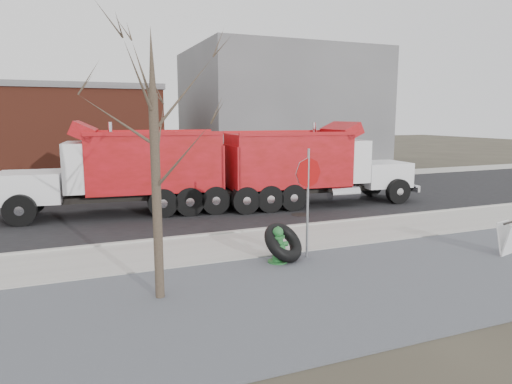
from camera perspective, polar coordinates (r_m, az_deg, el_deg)
name	(u,v)px	position (r m, az deg, el deg)	size (l,w,h in m)	color
ground	(259,247)	(12.73, 0.33, -6.87)	(120.00, 120.00, 0.00)	#383328
gravel_verge	(323,290)	(9.76, 8.40, -12.07)	(60.00, 5.00, 0.03)	slate
sidewalk	(255,243)	(12.95, -0.09, -6.45)	(60.00, 2.50, 0.06)	#9E9B93
curb	(239,232)	(14.11, -2.08, -5.01)	(60.00, 0.15, 0.11)	#9E9B93
road	(199,206)	(18.55, -7.14, -1.71)	(60.00, 9.40, 0.02)	black
far_sidewalk	(170,186)	(24.02, -10.69, 0.79)	(60.00, 2.00, 0.06)	#9E9B93
building_grey	(279,110)	(32.33, 2.91, 10.19)	(12.00, 10.00, 8.00)	slate
bare_tree	(154,131)	(8.82, -12.61, 7.39)	(3.20, 3.20, 5.20)	#382D23
fire_hydrant	(278,247)	(11.25, 2.76, -6.83)	(0.52, 0.50, 0.93)	#2C7535
truck_tire	(283,242)	(11.40, 3.43, -6.29)	(1.42, 1.37, 1.03)	black
stop_sign	(308,184)	(11.39, 6.52, 0.94)	(0.75, 0.16, 2.80)	gray
sandwich_board	(508,238)	(13.49, 29.00, -5.08)	(0.71, 0.54, 0.88)	white
dump_truck_red_a	(311,164)	(18.57, 6.89, 3.52)	(8.23, 2.77, 3.30)	black
dump_truck_red_b	(127,168)	(17.28, -15.87, 2.90)	(8.04, 3.04, 3.37)	black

